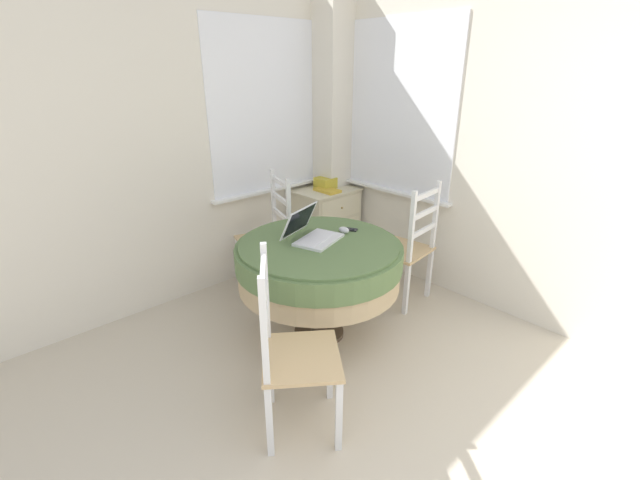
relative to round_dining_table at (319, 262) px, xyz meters
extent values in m
cube|color=silver|center=(-0.82, 1.22, 0.69)|extent=(4.21, 0.06, 2.55)
cube|color=white|center=(0.46, 1.19, 0.91)|extent=(1.10, 0.01, 1.42)
cube|color=white|center=(0.46, 1.16, 0.18)|extent=(1.18, 0.07, 0.02)
cube|color=silver|center=(1.32, -1.32, 0.69)|extent=(0.06, 5.03, 2.55)
cube|color=white|center=(1.28, 0.36, 0.91)|extent=(0.01, 1.10, 1.42)
cube|color=white|center=(1.25, 0.36, 0.18)|extent=(0.07, 1.18, 0.02)
cube|color=silver|center=(1.15, 1.05, 0.69)|extent=(0.28, 0.28, 2.55)
cylinder|color=#4C3D2D|center=(0.00, 0.00, -0.57)|extent=(0.36, 0.36, 0.03)
cylinder|color=#4C3D2D|center=(0.00, 0.00, -0.22)|extent=(0.11, 0.11, 0.68)
cylinder|color=tan|center=(0.00, 0.00, -0.02)|extent=(1.11, 1.11, 0.29)
cylinder|color=#567042|center=(0.00, 0.00, 0.05)|extent=(1.14, 1.14, 0.15)
cylinder|color=#567042|center=(0.00, 0.00, 0.13)|extent=(1.08, 1.08, 0.02)
cube|color=silver|center=(0.02, 0.02, 0.15)|extent=(0.39, 0.31, 0.02)
cube|color=silver|center=(0.02, 0.04, 0.16)|extent=(0.32, 0.21, 0.00)
cube|color=silver|center=(-0.03, 0.17, 0.26)|extent=(0.35, 0.20, 0.20)
cube|color=black|center=(-0.03, 0.17, 0.26)|extent=(0.31, 0.17, 0.18)
ellipsoid|color=silver|center=(0.25, 0.01, 0.16)|extent=(0.06, 0.09, 0.04)
cube|color=black|center=(0.33, 0.02, 0.15)|extent=(0.09, 0.11, 0.01)
cube|color=black|center=(0.33, 0.02, 0.15)|extent=(0.07, 0.08, 0.00)
cube|color=tan|center=(0.13, 0.85, -0.14)|extent=(0.51, 0.52, 0.02)
cube|color=white|center=(0.02, 1.07, -0.37)|extent=(0.04, 0.04, 0.43)
cube|color=white|center=(-0.09, 0.72, -0.37)|extent=(0.04, 0.04, 0.43)
cube|color=white|center=(0.35, 0.97, -0.37)|extent=(0.04, 0.04, 0.43)
cube|color=white|center=(0.24, 0.62, -0.37)|extent=(0.04, 0.04, 0.43)
cube|color=white|center=(0.35, 0.97, 0.15)|extent=(0.04, 0.04, 0.55)
cube|color=white|center=(0.24, 0.62, 0.15)|extent=(0.04, 0.04, 0.55)
cube|color=white|center=(0.29, 0.79, 0.36)|extent=(0.13, 0.36, 0.04)
cube|color=white|center=(0.29, 0.79, 0.21)|extent=(0.13, 0.36, 0.04)
cube|color=white|center=(0.29, 0.79, 0.07)|extent=(0.13, 0.36, 0.04)
cube|color=tan|center=(0.85, -0.07, -0.14)|extent=(0.46, 0.44, 0.02)
cube|color=white|center=(1.02, 0.12, -0.37)|extent=(0.04, 0.04, 0.43)
cube|color=white|center=(0.65, 0.08, -0.37)|extent=(0.04, 0.04, 0.43)
cube|color=white|center=(1.06, -0.22, -0.37)|extent=(0.04, 0.04, 0.43)
cube|color=white|center=(0.69, -0.26, -0.37)|extent=(0.04, 0.04, 0.43)
cube|color=white|center=(1.06, -0.22, 0.15)|extent=(0.04, 0.04, 0.55)
cube|color=white|center=(0.69, -0.26, 0.15)|extent=(0.04, 0.04, 0.55)
cube|color=white|center=(0.87, -0.24, 0.36)|extent=(0.37, 0.06, 0.04)
cube|color=white|center=(0.87, -0.24, 0.21)|extent=(0.37, 0.06, 0.04)
cube|color=white|center=(0.87, -0.24, 0.07)|extent=(0.37, 0.06, 0.04)
cube|color=tan|center=(-0.64, -0.56, -0.14)|extent=(0.57, 0.58, 0.02)
cube|color=white|center=(-0.62, -0.82, -0.37)|extent=(0.05, 0.05, 0.43)
cube|color=white|center=(-0.39, -0.52, -0.37)|extent=(0.05, 0.05, 0.43)
cube|color=white|center=(-0.89, -0.61, -0.37)|extent=(0.05, 0.05, 0.43)
cube|color=white|center=(-0.67, -0.31, -0.37)|extent=(0.05, 0.05, 0.43)
cube|color=white|center=(-0.89, -0.61, 0.15)|extent=(0.04, 0.04, 0.55)
cube|color=white|center=(-0.67, -0.31, 0.15)|extent=(0.04, 0.04, 0.55)
cube|color=white|center=(-0.78, -0.46, 0.36)|extent=(0.24, 0.31, 0.04)
cube|color=white|center=(-0.78, -0.46, 0.21)|extent=(0.24, 0.31, 0.04)
cube|color=white|center=(-0.78, -0.46, 0.07)|extent=(0.24, 0.31, 0.04)
cube|color=beige|center=(0.96, 0.94, -0.23)|extent=(0.57, 0.42, 0.70)
cube|color=beige|center=(0.96, 0.94, 0.13)|extent=(0.59, 0.44, 0.02)
cube|color=beige|center=(0.96, 0.73, 0.00)|extent=(0.50, 0.01, 0.20)
sphere|color=olive|center=(0.96, 0.72, 0.00)|extent=(0.02, 0.02, 0.02)
cube|color=beige|center=(0.96, 0.73, -0.23)|extent=(0.50, 0.01, 0.20)
sphere|color=olive|center=(0.96, 0.72, -0.23)|extent=(0.02, 0.02, 0.02)
cube|color=beige|center=(0.96, 0.73, -0.47)|extent=(0.50, 0.01, 0.20)
sphere|color=olive|center=(0.96, 0.72, -0.47)|extent=(0.02, 0.02, 0.02)
cube|color=gold|center=(1.00, 0.99, 0.19)|extent=(0.16, 0.17, 0.10)
cube|color=gold|center=(0.92, 0.88, 0.15)|extent=(0.15, 0.24, 0.02)
camera|label=1|loc=(-1.80, -1.95, 1.25)|focal=24.00mm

